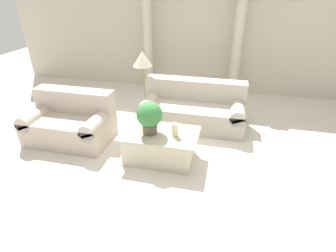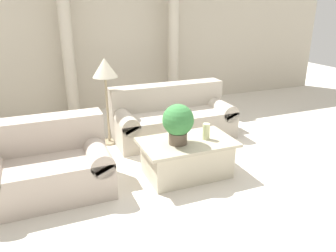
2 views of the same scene
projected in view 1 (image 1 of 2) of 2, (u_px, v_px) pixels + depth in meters
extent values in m
plane|color=silver|center=(174.00, 146.00, 4.55)|extent=(16.00, 16.00, 0.00)
cube|color=beige|center=(200.00, 25.00, 6.28)|extent=(10.00, 0.06, 3.20)
cube|color=#ADA393|center=(192.00, 115.00, 5.10)|extent=(1.95, 0.88, 0.45)
cube|color=#ADA393|center=(196.00, 89.00, 5.14)|extent=(1.95, 0.31, 0.40)
cylinder|color=#ADA393|center=(151.00, 101.00, 5.17)|extent=(0.28, 0.88, 0.28)
cylinder|color=#ADA393|center=(238.00, 110.00, 4.84)|extent=(0.28, 0.88, 0.28)
cube|color=#BBAB9C|center=(70.00, 129.00, 4.62)|extent=(1.43, 0.88, 0.45)
cube|color=#BBAB9C|center=(75.00, 100.00, 4.66)|extent=(1.43, 0.31, 0.40)
cylinder|color=#BBAB9C|center=(39.00, 115.00, 4.64)|extent=(0.28, 0.88, 0.28)
cylinder|color=#BBAB9C|center=(99.00, 122.00, 4.41)|extent=(0.28, 0.88, 0.28)
cube|color=beige|center=(160.00, 147.00, 4.12)|extent=(1.05, 0.64, 0.44)
cube|color=#B3A98F|center=(159.00, 134.00, 4.01)|extent=(1.19, 0.73, 0.04)
cylinder|color=brown|center=(150.00, 128.00, 3.97)|extent=(0.23, 0.23, 0.15)
sphere|color=#387A3D|center=(149.00, 114.00, 3.86)|extent=(0.39, 0.39, 0.39)
cylinder|color=beige|center=(175.00, 130.00, 3.87)|extent=(0.09, 0.09, 0.21)
cylinder|color=gray|center=(145.00, 115.00, 5.58)|extent=(0.26, 0.26, 0.03)
cylinder|color=gray|center=(144.00, 91.00, 5.32)|extent=(0.04, 0.04, 1.04)
cone|color=beige|center=(142.00, 59.00, 5.00)|extent=(0.38, 0.38, 0.29)
cylinder|color=beige|center=(148.00, 43.00, 6.39)|extent=(0.23, 0.23, 2.41)
cylinder|color=beige|center=(237.00, 47.00, 5.96)|extent=(0.23, 0.23, 2.41)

